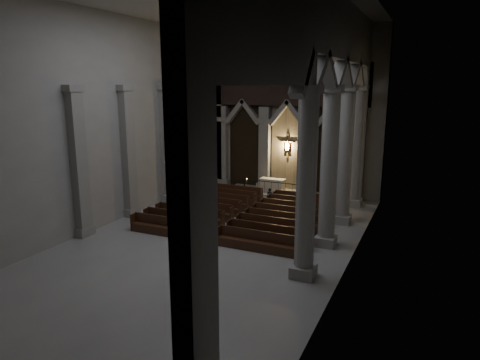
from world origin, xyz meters
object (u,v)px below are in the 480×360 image
at_px(altar, 273,185).
at_px(worshipper, 270,197).
at_px(pews, 243,215).
at_px(candle_stand_left, 246,190).
at_px(candle_stand_right, 308,197).
at_px(altar_rail, 278,187).

relative_size(altar, worshipper, 1.51).
xyz_separation_m(altar, pews, (0.74, -7.03, -0.31)).
xyz_separation_m(altar, candle_stand_left, (-1.59, -1.27, -0.29)).
xyz_separation_m(altar, candle_stand_right, (3.17, -1.42, -0.28)).
bearing_deg(pews, candle_stand_left, 112.04).
bearing_deg(altar_rail, worshipper, -82.86).
bearing_deg(candle_stand_left, worshipper, -39.71).
distance_m(candle_stand_right, worshipper, 2.95).
bearing_deg(altar_rail, altar, 133.06).
bearing_deg(candle_stand_right, altar_rail, 165.51).
bearing_deg(candle_stand_left, pews, -67.96).
bearing_deg(altar, altar_rail, -46.94).
bearing_deg(altar_rail, candle_stand_right, -14.49).
bearing_deg(worshipper, pews, -90.76).
relative_size(altar_rail, pews, 0.56).
distance_m(pews, worshipper, 3.57).
bearing_deg(altar, candle_stand_right, -24.12).
bearing_deg(worshipper, altar, 111.84).
distance_m(altar_rail, pews, 6.25).
xyz_separation_m(candle_stand_left, pews, (2.33, -5.76, -0.01)).
bearing_deg(candle_stand_right, pews, -113.41).
relative_size(altar_rail, candle_stand_left, 4.42).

